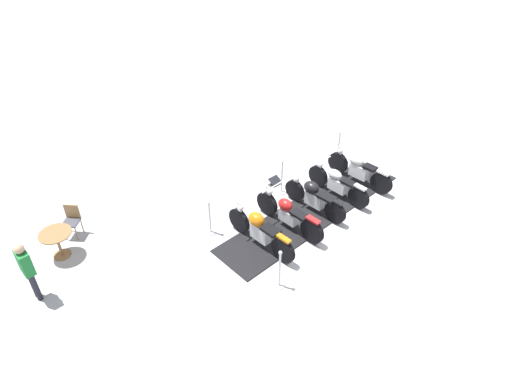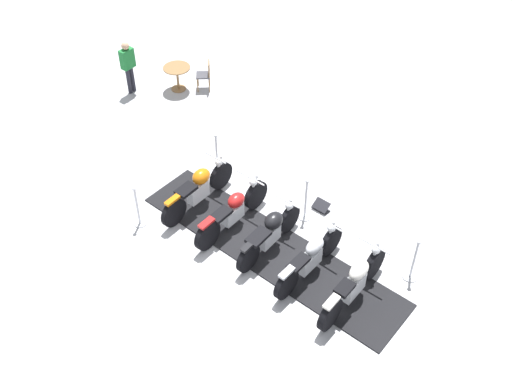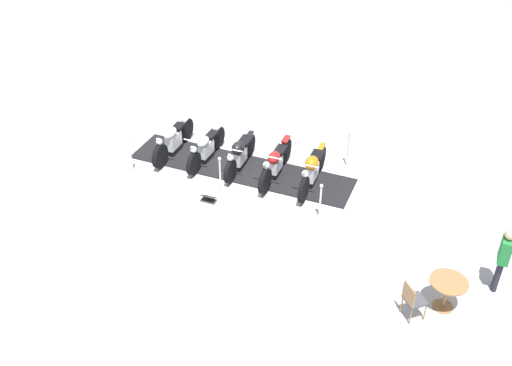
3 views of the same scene
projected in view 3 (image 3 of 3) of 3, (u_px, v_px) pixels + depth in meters
name	position (u px, v px, depth m)	size (l,w,h in m)	color
ground_plane	(240.00, 169.00, 16.65)	(80.00, 80.00, 0.00)	#B2B2B7
display_platform	(240.00, 168.00, 16.64)	(6.45, 1.43, 0.03)	black
motorcycle_cream	(173.00, 139.00, 17.01)	(0.80, 2.29, 1.02)	black
motorcycle_chrome	(206.00, 147.00, 16.69)	(0.71, 2.19, 0.98)	black
motorcycle_black	(240.00, 154.00, 16.33)	(0.76, 2.09, 0.97)	black
motorcycle_maroon	(275.00, 163.00, 16.02)	(0.83, 2.32, 1.02)	black
motorcycle_copper	(312.00, 169.00, 15.65)	(0.76, 2.27, 1.03)	black
stanchion_right_mid	(220.00, 182.00, 15.45)	(0.32, 0.32, 1.15)	silver
stanchion_right_rear	(320.00, 206.00, 14.60)	(0.29, 0.29, 1.04)	silver
stanchion_left_rear	(348.00, 154.00, 16.54)	(0.29, 0.29, 1.11)	silver
stanchion_right_front	(132.00, 161.00, 16.33)	(0.32, 0.32, 1.09)	silver
info_placard	(209.00, 199.00, 15.35)	(0.45, 0.32, 0.22)	#333338
cafe_table	(448.00, 288.00, 12.02)	(0.79, 0.79, 0.74)	olive
cafe_chair_near_table	(412.00, 299.00, 11.82)	(0.56, 0.56, 0.90)	olive
bystander_person	(504.00, 255.00, 12.23)	(0.30, 0.44, 1.62)	#23232D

